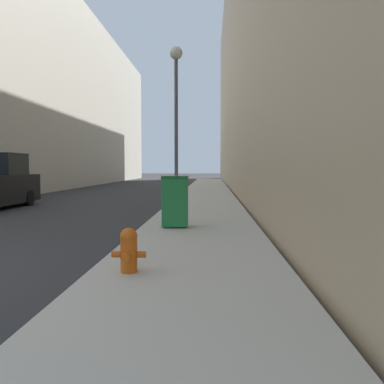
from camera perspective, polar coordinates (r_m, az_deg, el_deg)
sidewalk_right at (r=23.06m, az=1.91°, el=-0.42°), size 2.88×60.00×0.13m
building_right_stone at (r=32.78m, az=16.05°, el=16.94°), size 12.00×60.00×18.70m
fire_hydrant at (r=6.01m, az=-8.43°, el=-7.55°), size 0.47×0.36×0.62m
trash_bin at (r=10.32m, az=-2.27°, el=-1.20°), size 0.62×0.58×1.24m
lamppost at (r=15.42m, az=-2.13°, el=12.32°), size 0.46×0.46×5.67m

